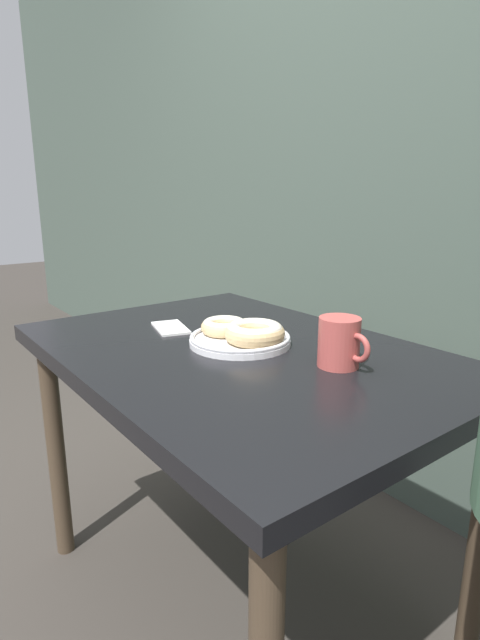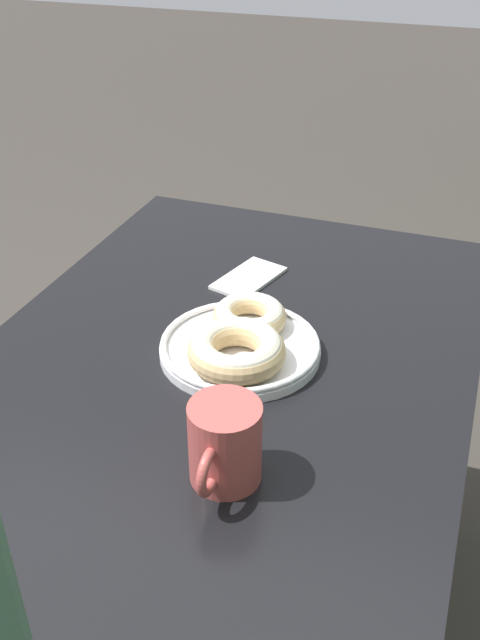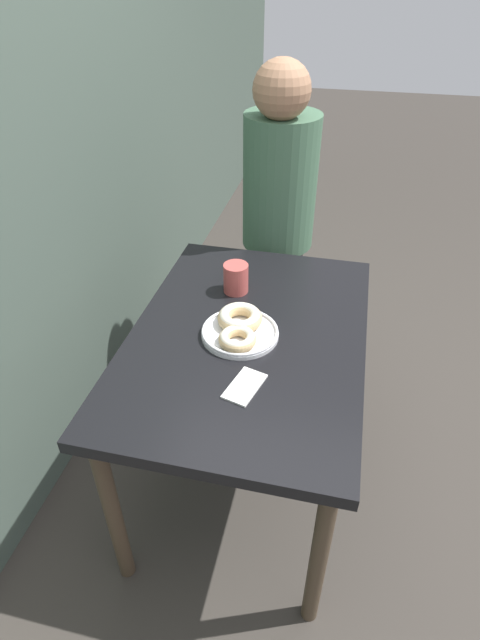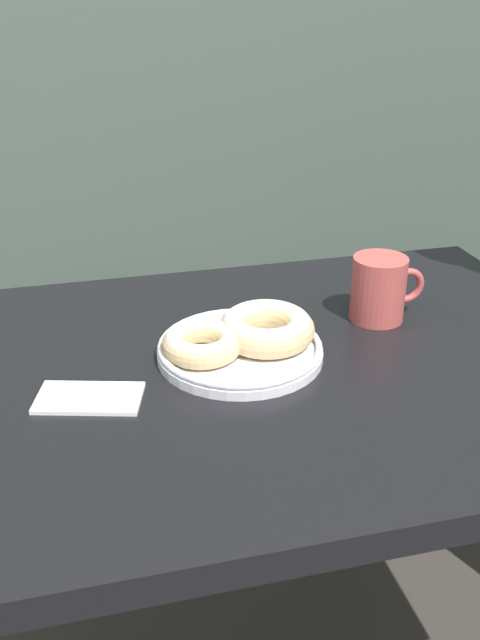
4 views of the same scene
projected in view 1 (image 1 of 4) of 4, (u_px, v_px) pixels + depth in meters
wall_back at (440, 106)px, 1.45m from camera, size 8.00×0.05×2.60m
dining_table at (237, 381)px, 1.19m from camera, size 1.06×0.73×0.71m
donut_plate at (242, 334)px, 1.18m from camera, size 0.28×0.24×0.06m
coffee_mug at (340, 342)px, 1.03m from camera, size 0.12×0.09×0.10m
napkin at (171, 328)px, 1.32m from camera, size 0.15×0.11×0.01m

